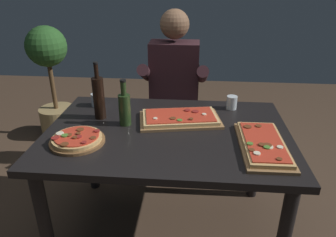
{
  "coord_description": "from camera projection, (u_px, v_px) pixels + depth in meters",
  "views": [
    {
      "loc": [
        0.14,
        -1.62,
        1.57
      ],
      "look_at": [
        0.0,
        0.05,
        0.79
      ],
      "focal_mm": 33.74,
      "sensor_mm": 36.0,
      "label": 1
    }
  ],
  "objects": [
    {
      "name": "ground_plane",
      "position": [
        167.0,
        227.0,
        2.14
      ],
      "size": [
        6.4,
        6.4,
        0.0
      ],
      "primitive_type": "plane",
      "color": "#4C3828"
    },
    {
      "name": "potted_plant_corner",
      "position": [
        51.0,
        78.0,
        3.1
      ],
      "size": [
        0.38,
        0.38,
        1.12
      ],
      "color": "tan",
      "rests_on": "ground_plane"
    },
    {
      "name": "tumbler_far_side",
      "position": [
        97.0,
        100.0,
        2.14
      ],
      "size": [
        0.08,
        0.08,
        0.09
      ],
      "color": "silver",
      "rests_on": "dining_table"
    },
    {
      "name": "pizza_rectangular_front",
      "position": [
        180.0,
        118.0,
        1.93
      ],
      "size": [
        0.53,
        0.36,
        0.05
      ],
      "color": "olive",
      "rests_on": "dining_table"
    },
    {
      "name": "seated_diner",
      "position": [
        174.0,
        87.0,
        2.49
      ],
      "size": [
        0.53,
        0.41,
        1.33
      ],
      "color": "#23232D",
      "rests_on": "ground_plane"
    },
    {
      "name": "dining_table",
      "position": [
        167.0,
        144.0,
        1.87
      ],
      "size": [
        1.4,
        0.96,
        0.74
      ],
      "color": "black",
      "rests_on": "ground_plane"
    },
    {
      "name": "tumbler_near_camera",
      "position": [
        232.0,
        103.0,
        2.09
      ],
      "size": [
        0.07,
        0.07,
        0.09
      ],
      "color": "silver",
      "rests_on": "dining_table"
    },
    {
      "name": "oil_bottle_amber",
      "position": [
        125.0,
        108.0,
        1.85
      ],
      "size": [
        0.07,
        0.07,
        0.28
      ],
      "color": "#233819",
      "rests_on": "dining_table"
    },
    {
      "name": "diner_chair",
      "position": [
        174.0,
        111.0,
        2.71
      ],
      "size": [
        0.44,
        0.44,
        0.87
      ],
      "color": "black",
      "rests_on": "ground_plane"
    },
    {
      "name": "pizza_rectangular_left",
      "position": [
        263.0,
        144.0,
        1.64
      ],
      "size": [
        0.25,
        0.5,
        0.05
      ],
      "color": "olive",
      "rests_on": "dining_table"
    },
    {
      "name": "pizza_round_far",
      "position": [
        77.0,
        139.0,
        1.68
      ],
      "size": [
        0.29,
        0.29,
        0.05
      ],
      "color": "brown",
      "rests_on": "dining_table"
    },
    {
      "name": "wine_bottle_dark",
      "position": [
        99.0,
        97.0,
        1.92
      ],
      "size": [
        0.07,
        0.07,
        0.36
      ],
      "color": "black",
      "rests_on": "dining_table"
    }
  ]
}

